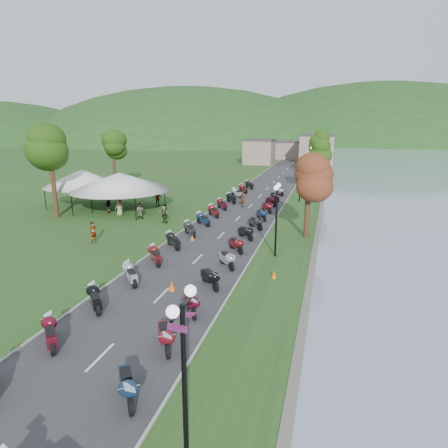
% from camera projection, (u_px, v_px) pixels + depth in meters
% --- Properties ---
extents(ground, '(400.00, 400.00, 0.00)m').
position_uv_depth(ground, '(28.00, 430.00, 12.16)').
color(ground, '#305B22').
rests_on(ground, ground).
extents(road, '(7.00, 120.00, 0.02)m').
position_uv_depth(road, '(260.00, 196.00, 49.52)').
color(road, '#37373A').
rests_on(road, ground).
extents(hills_backdrop, '(360.00, 120.00, 76.00)m').
position_uv_depth(hills_backdrop, '(317.00, 139.00, 198.99)').
color(hills_backdrop, '#285621').
rests_on(hills_backdrop, ground).
extents(far_building, '(18.00, 16.00, 5.00)m').
position_uv_depth(far_building, '(286.00, 150.00, 91.44)').
color(far_building, gray).
rests_on(far_building, ground).
extents(moto_row_left, '(2.60, 50.29, 1.10)m').
position_uv_depth(moto_row_left, '(190.00, 229.00, 32.56)').
color(moto_row_left, '#331411').
rests_on(moto_row_left, ground).
extents(moto_row_right, '(2.60, 41.46, 1.10)m').
position_uv_depth(moto_row_right, '(247.00, 232.00, 31.64)').
color(moto_row_right, '#331411').
rests_on(moto_row_right, ground).
extents(streetlamp_near, '(1.40, 1.40, 5.00)m').
position_uv_depth(streetlamp_near, '(185.00, 386.00, 10.31)').
color(streetlamp_near, black).
rests_on(streetlamp_near, ground).
extents(vendor_tent_main, '(6.85, 6.85, 4.00)m').
position_uv_depth(vendor_tent_main, '(121.00, 192.00, 41.15)').
color(vendor_tent_main, silver).
rests_on(vendor_tent_main, ground).
extents(vendor_tent_side, '(5.53, 5.53, 4.00)m').
position_uv_depth(vendor_tent_side, '(83.00, 188.00, 43.61)').
color(vendor_tent_side, silver).
rests_on(vendor_tent_side, ground).
extents(tree_park_left, '(3.90, 3.90, 10.84)m').
position_uv_depth(tree_park_left, '(51.00, 161.00, 37.62)').
color(tree_park_left, '#2B5313').
rests_on(tree_park_left, ground).
extents(tree_lakeside, '(2.81, 2.81, 7.81)m').
position_uv_depth(tree_lakeside, '(308.00, 189.00, 31.26)').
color(tree_lakeside, '#2B5313').
rests_on(tree_lakeside, ground).
extents(pedestrian_a, '(0.62, 0.72, 1.66)m').
position_uv_depth(pedestrian_a, '(94.00, 243.00, 30.84)').
color(pedestrian_a, slate).
rests_on(pedestrian_a, ground).
extents(pedestrian_b, '(0.75, 0.42, 1.53)m').
position_uv_depth(pedestrian_b, '(140.00, 218.00, 38.43)').
color(pedestrian_b, slate).
rests_on(pedestrian_b, ground).
extents(pedestrian_c, '(1.25, 1.16, 1.87)m').
position_uv_depth(pedestrian_c, '(108.00, 213.00, 40.66)').
color(pedestrian_c, slate).
rests_on(pedestrian_c, ground).
extents(traffic_cone_near, '(0.37, 0.37, 0.57)m').
position_uv_depth(traffic_cone_near, '(172.00, 286.00, 22.04)').
color(traffic_cone_near, '#F2590C').
rests_on(traffic_cone_near, ground).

